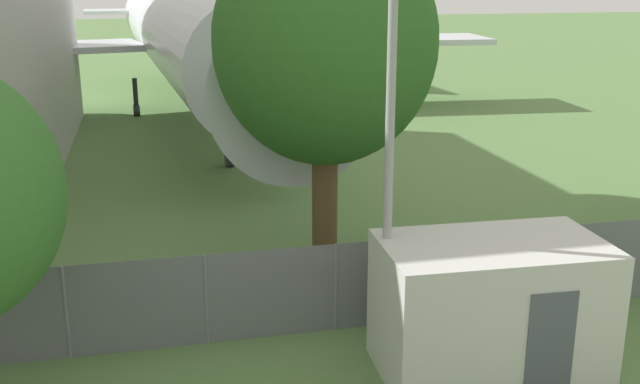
% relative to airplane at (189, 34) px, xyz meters
% --- Properties ---
extents(perimeter_fence, '(56.07, 0.07, 1.83)m').
position_rel_airplane_xyz_m(perimeter_fence, '(-1.26, -23.98, -3.12)').
color(perimeter_fence, slate).
rests_on(perimeter_fence, ground).
extents(airplane, '(32.34, 40.69, 12.88)m').
position_rel_airplane_xyz_m(airplane, '(0.00, 0.00, 0.00)').
color(airplane, silver).
rests_on(airplane, ground).
extents(portable_cabin, '(3.97, 2.39, 2.43)m').
position_rel_airplane_xyz_m(portable_cabin, '(3.55, -26.12, -2.82)').
color(portable_cabin, silver).
rests_on(portable_cabin, ground).
extents(tree_near_hangar, '(4.93, 4.93, 8.16)m').
position_rel_airplane_xyz_m(tree_near_hangar, '(1.73, -21.13, 1.39)').
color(tree_near_hangar, brown).
rests_on(tree_near_hangar, ground).
extents(light_mast, '(0.44, 0.44, 8.33)m').
position_rel_airplane_xyz_m(light_mast, '(1.83, -25.45, 1.01)').
color(light_mast, '#99999E').
rests_on(light_mast, ground).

